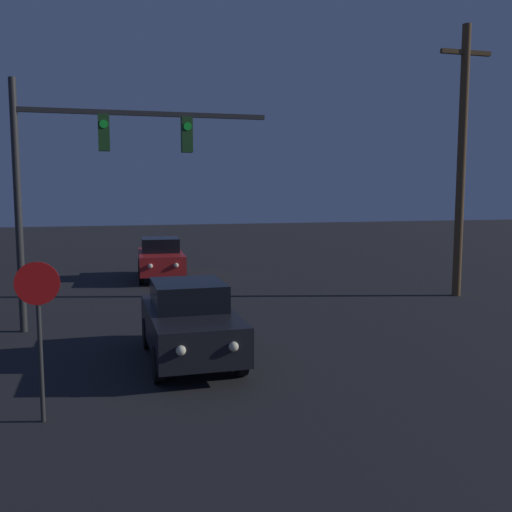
# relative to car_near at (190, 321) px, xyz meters

# --- Properties ---
(car_near) EXTENTS (1.78, 4.00, 1.64)m
(car_near) POSITION_rel_car_near_xyz_m (0.00, 0.00, 0.00)
(car_near) COLOR black
(car_near) RESTS_ON ground_plane
(car_far) EXTENTS (1.90, 4.05, 1.64)m
(car_far) POSITION_rel_car_near_xyz_m (0.49, 11.23, 0.00)
(car_far) COLOR #B21E1E
(car_far) RESTS_ON ground_plane
(traffic_signal_mast) EXTENTS (6.37, 0.30, 6.23)m
(traffic_signal_mast) POSITION_rel_car_near_xyz_m (-2.01, 3.48, 3.39)
(traffic_signal_mast) COLOR #2D2D2D
(traffic_signal_mast) RESTS_ON ground_plane
(stop_sign) EXTENTS (0.65, 0.07, 2.49)m
(stop_sign) POSITION_rel_car_near_xyz_m (-2.66, -2.61, 0.89)
(stop_sign) COLOR #2D2D2D
(stop_sign) RESTS_ON ground_plane
(utility_pole) EXTENTS (1.80, 0.28, 8.83)m
(utility_pole) POSITION_rel_car_near_xyz_m (9.77, 4.99, 3.76)
(utility_pole) COLOR brown
(utility_pole) RESTS_ON ground_plane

